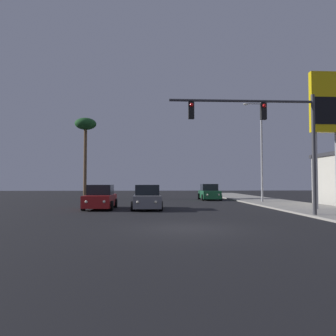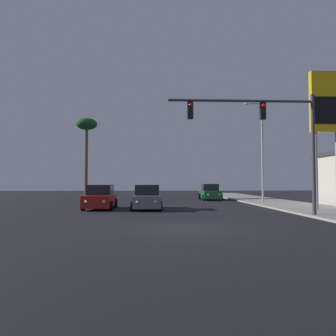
# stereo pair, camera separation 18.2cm
# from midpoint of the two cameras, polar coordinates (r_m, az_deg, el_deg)

# --- Properties ---
(ground_plane) EXTENTS (120.00, 120.00, 0.00)m
(ground_plane) POSITION_cam_midpoint_polar(r_m,az_deg,el_deg) (13.39, 2.82, -10.45)
(ground_plane) COLOR black
(sidewalk_right) EXTENTS (5.00, 60.00, 0.12)m
(sidewalk_right) POSITION_cam_midpoint_polar(r_m,az_deg,el_deg) (25.66, 22.14, -6.33)
(sidewalk_right) COLOR #9E998E
(sidewalk_right) RESTS_ON ground
(car_red) EXTENTS (2.04, 4.32, 1.68)m
(car_red) POSITION_cam_midpoint_polar(r_m,az_deg,el_deg) (23.31, -11.91, -5.13)
(car_red) COLOR maroon
(car_red) RESTS_ON ground
(car_green) EXTENTS (2.04, 4.33, 1.68)m
(car_green) POSITION_cam_midpoint_polar(r_m,az_deg,el_deg) (34.83, 7.06, -4.28)
(car_green) COLOR #195933
(car_green) RESTS_ON ground
(car_grey) EXTENTS (2.04, 4.33, 1.68)m
(car_grey) POSITION_cam_midpoint_polar(r_m,az_deg,el_deg) (22.60, -3.89, -5.27)
(car_grey) COLOR slate
(car_grey) RESTS_ON ground
(traffic_light_mast) EXTENTS (7.92, 0.36, 6.50)m
(traffic_light_mast) POSITION_cam_midpoint_polar(r_m,az_deg,el_deg) (18.54, 17.35, 6.63)
(traffic_light_mast) COLOR #38383D
(traffic_light_mast) RESTS_ON sidewalk_right
(street_lamp) EXTENTS (1.74, 0.24, 9.00)m
(street_lamp) POSITION_cam_midpoint_polar(r_m,az_deg,el_deg) (30.65, 15.59, 3.70)
(street_lamp) COLOR #99999E
(street_lamp) RESTS_ON sidewalk_right
(gas_station_sign) EXTENTS (2.00, 0.42, 9.00)m
(gas_station_sign) POSITION_cam_midpoint_polar(r_m,az_deg,el_deg) (24.08, 25.51, 9.15)
(gas_station_sign) COLOR #99999E
(gas_station_sign) RESTS_ON sidewalk_right
(palm_tree_mid) EXTENTS (2.40, 2.40, 9.13)m
(palm_tree_mid) POSITION_cam_midpoint_polar(r_m,az_deg,el_deg) (38.42, -14.30, 6.68)
(palm_tree_mid) COLOR brown
(palm_tree_mid) RESTS_ON ground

